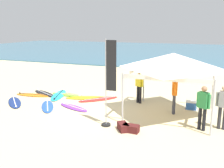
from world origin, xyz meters
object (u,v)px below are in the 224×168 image
object	(u,v)px
surfboard_lime	(68,95)
gear_bag_by_pole	(131,128)
person_orange	(175,92)
gear_bag_near_tent	(123,127)
surfboard_yellow	(88,98)
surfboard_cyan	(59,95)
surfboard_blue	(48,106)
canopy_tent	(173,61)
person_grey	(223,104)
surfboard_orange	(33,95)
cooler_box	(191,105)
person_yellow	(139,84)
person_green	(203,105)
surfboard_navy	(15,102)
surfboard_red	(99,99)
surfboard_purple	(73,107)
banner_flag	(109,87)
surfboard_black	(44,93)

from	to	relation	value
surfboard_lime	gear_bag_by_pole	size ratio (longest dim) A/B	3.42
person_orange	gear_bag_near_tent	world-z (taller)	person_orange
gear_bag_near_tent	surfboard_yellow	bearing A→B (deg)	132.77
surfboard_cyan	gear_bag_near_tent	distance (m)	6.02
surfboard_lime	surfboard_blue	xyz separation A→B (m)	(0.21, -2.22, -0.00)
canopy_tent	surfboard_yellow	xyz separation A→B (m)	(-4.60, 1.08, -2.35)
person_grey	gear_bag_by_pole	distance (m)	3.59
person_grey	surfboard_orange	bearing A→B (deg)	172.15
cooler_box	canopy_tent	bearing A→B (deg)	-123.38
gear_bag_by_pole	person_yellow	bearing A→B (deg)	100.90
gear_bag_near_tent	person_orange	bearing A→B (deg)	60.49
gear_bag_by_pole	person_green	bearing A→B (deg)	25.42
person_green	surfboard_navy	bearing A→B (deg)	178.78
surfboard_blue	surfboard_red	xyz separation A→B (m)	(1.81, 2.05, -0.00)
surfboard_purple	gear_bag_near_tent	xyz separation A→B (m)	(3.11, -1.69, 0.10)
surfboard_purple	person_green	distance (m)	5.96
surfboard_blue	person_orange	bearing A→B (deg)	12.18
surfboard_orange	banner_flag	size ratio (longest dim) A/B	0.64
surfboard_purple	surfboard_black	world-z (taller)	same
surfboard_red	banner_flag	world-z (taller)	banner_flag
person_grey	person_yellow	xyz separation A→B (m)	(-3.84, 2.16, 0.00)
surfboard_orange	surfboard_cyan	xyz separation A→B (m)	(1.35, 0.49, -0.00)
surfboard_orange	surfboard_yellow	distance (m)	3.22
surfboard_lime	gear_bag_near_tent	world-z (taller)	gear_bag_near_tent
surfboard_blue	person_yellow	bearing A→B (deg)	29.80
person_green	person_grey	distance (m)	0.80
person_yellow	cooler_box	world-z (taller)	person_yellow
surfboard_yellow	person_green	bearing A→B (deg)	-21.52
banner_flag	cooler_box	size ratio (longest dim) A/B	6.80
surfboard_blue	canopy_tent	bearing A→B (deg)	9.77
gear_bag_near_tent	gear_bag_by_pole	xyz separation A→B (m)	(0.32, -0.04, 0.00)
surfboard_orange	surfboard_cyan	distance (m)	1.44
banner_flag	surfboard_lime	bearing A→B (deg)	139.00
banner_flag	cooler_box	bearing A→B (deg)	49.74
surfboard_navy	cooler_box	xyz separation A→B (m)	(8.51, 2.26, 0.16)
surfboard_purple	person_yellow	size ratio (longest dim) A/B	1.14
surfboard_lime	surfboard_red	size ratio (longest dim) A/B	1.01
canopy_tent	gear_bag_near_tent	world-z (taller)	canopy_tent
banner_flag	person_grey	bearing A→B (deg)	17.49
canopy_tent	surfboard_black	distance (m)	7.86
surfboard_orange	surfboard_red	distance (m)	3.85
surfboard_cyan	gear_bag_near_tent	bearing A→B (deg)	-33.66
surfboard_lime	surfboard_cyan	bearing A→B (deg)	-148.36
gear_bag_near_tent	cooler_box	size ratio (longest dim) A/B	1.20
surfboard_red	person_grey	world-z (taller)	person_grey
person_grey	banner_flag	xyz separation A→B (m)	(-4.11, -1.30, 0.59)
surfboard_orange	gear_bag_by_pole	size ratio (longest dim) A/B	3.64
surfboard_red	surfboard_yellow	size ratio (longest dim) A/B	0.82
surfboard_cyan	surfboard_yellow	size ratio (longest dim) A/B	1.00
surfboard_navy	gear_bag_near_tent	bearing A→B (deg)	-11.67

